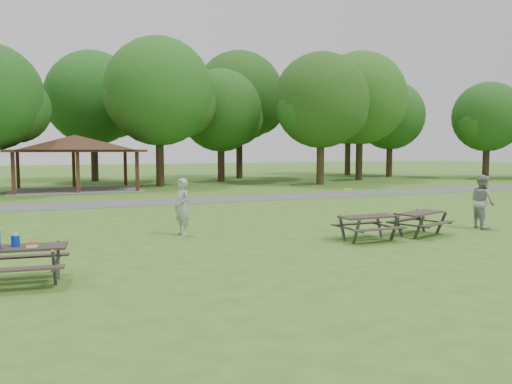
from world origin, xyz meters
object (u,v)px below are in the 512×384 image
Objects in this scene: picnic_table_near at (8,249)px; frisbee_thrower at (182,207)px; frisbee_catcher at (482,202)px; picnic_table_middle at (368,222)px.

picnic_table_near is 1.10× the size of frisbee_thrower.
picnic_table_near is 15.06m from frisbee_catcher.
picnic_table_near reaches higher than picnic_table_middle.
frisbee_catcher is at bearing 4.00° from picnic_table_middle.
frisbee_catcher reaches higher than picnic_table_middle.
picnic_table_middle is at bearing 8.05° from picnic_table_near.
picnic_table_near is at bearing -171.95° from picnic_table_middle.
picnic_table_near is 1.12× the size of picnic_table_middle.
picnic_table_middle is 0.99× the size of frisbee_thrower.
picnic_table_middle is at bearing 39.64° from frisbee_thrower.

